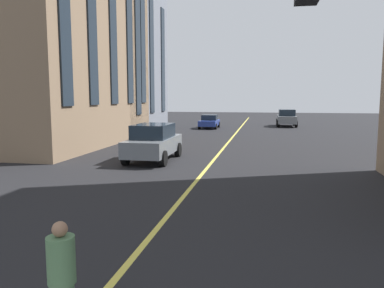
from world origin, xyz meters
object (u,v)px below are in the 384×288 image
at_px(car_grey_near, 153,142).
at_px(pedestrian_near, 62,280).
at_px(car_grey_far, 287,118).
at_px(car_blue_trailing, 209,122).

distance_m(car_grey_near, pedestrian_near, 14.56).
bearing_deg(car_grey_far, pedestrian_near, 172.74).
bearing_deg(car_grey_near, car_blue_trailing, 0.29).
height_order(car_grey_near, car_grey_far, same).
height_order(car_grey_near, pedestrian_near, car_grey_near).
distance_m(car_blue_trailing, pedestrian_near, 35.00).
bearing_deg(car_blue_trailing, car_grey_near, -179.71).
height_order(car_grey_far, pedestrian_near, car_grey_far).
bearing_deg(car_grey_far, car_grey_near, 162.21).
distance_m(car_grey_near, car_grey_far, 25.97).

